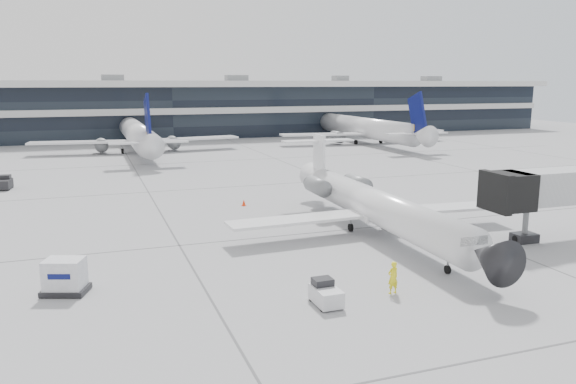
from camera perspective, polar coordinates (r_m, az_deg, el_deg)
name	(u,v)px	position (r m, az deg, el deg)	size (l,w,h in m)	color
ground	(316,232)	(41.26, 2.91, -4.13)	(220.00, 220.00, 0.00)	gray
terminal	(165,111)	(119.89, -12.37, 8.02)	(170.00, 22.00, 10.00)	black
bg_jet_center	(138,152)	(92.68, -14.98, 3.98)	(32.00, 40.00, 9.60)	silver
bg_jet_right	(363,143)	(103.80, 7.65, 4.97)	(32.00, 40.00, 9.60)	silver
regional_jet	(374,205)	(41.00, 8.74, -1.27)	(21.74, 27.05, 6.26)	white
ramp_worker	(393,278)	(29.89, 10.61, -8.54)	(0.63, 0.41, 1.73)	yellow
baggage_tug	(325,294)	(28.17, 3.83, -10.28)	(1.17, 1.95, 1.23)	silver
cargo_uld	(65,277)	(31.61, -21.73, -7.98)	(2.63, 2.28, 1.80)	black
traffic_cone	(244,203)	(50.17, -4.51, -1.10)	(0.42, 0.42, 0.56)	#FF360D
far_tug	(4,183)	(64.65, -26.88, 0.81)	(1.56, 2.37, 1.42)	black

